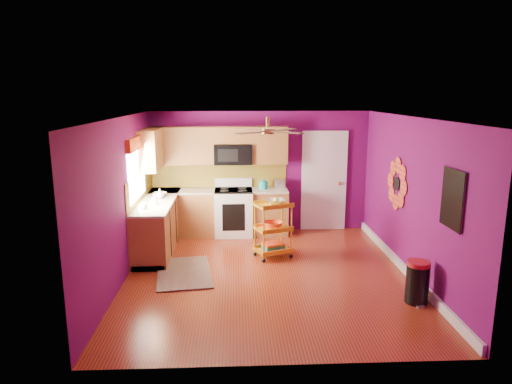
{
  "coord_description": "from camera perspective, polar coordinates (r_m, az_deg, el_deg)",
  "views": [
    {
      "loc": [
        -0.51,
        -6.87,
        2.85
      ],
      "look_at": [
        -0.17,
        0.4,
        1.27
      ],
      "focal_mm": 32.0,
      "sensor_mm": 36.0,
      "label": 1
    }
  ],
  "objects": [
    {
      "name": "ceiling_fan",
      "position": [
        7.11,
        1.48,
        7.7
      ],
      "size": [
        1.01,
        1.01,
        0.26
      ],
      "color": "#BF8C3F",
      "rests_on": "ground"
    },
    {
      "name": "left_window",
      "position": [
        8.18,
        -14.72,
        4.0
      ],
      "size": [
        0.08,
        1.35,
        1.08
      ],
      "color": "white",
      "rests_on": "ground"
    },
    {
      "name": "teal_kettle",
      "position": [
        9.3,
        0.93,
        0.9
      ],
      "size": [
        0.18,
        0.18,
        0.21
      ],
      "color": "teal",
      "rests_on": "lower_cabinets"
    },
    {
      "name": "ground",
      "position": [
        7.45,
        1.5,
        -10.27
      ],
      "size": [
        5.0,
        5.0,
        0.0
      ],
      "primitive_type": "plane",
      "color": "maroon",
      "rests_on": "ground"
    },
    {
      "name": "soap_bottle_b",
      "position": [
        8.64,
        -11.93,
        -0.2
      ],
      "size": [
        0.14,
        0.14,
        0.18
      ],
      "primitive_type": "imported",
      "color": "white",
      "rests_on": "lower_cabinets"
    },
    {
      "name": "counter_cup",
      "position": [
        7.9,
        -13.83,
        -1.76
      ],
      "size": [
        0.12,
        0.12,
        0.1
      ],
      "primitive_type": "imported",
      "color": "white",
      "rests_on": "lower_cabinets"
    },
    {
      "name": "right_wall_art",
      "position": [
        7.21,
        19.7,
        0.26
      ],
      "size": [
        0.04,
        2.74,
        1.04
      ],
      "color": "black",
      "rests_on": "ground"
    },
    {
      "name": "toaster",
      "position": [
        9.42,
        2.95,
        1.06
      ],
      "size": [
        0.22,
        0.15,
        0.18
      ],
      "primitive_type": "cube",
      "color": "beige",
      "rests_on": "lower_cabinets"
    },
    {
      "name": "counter_dish",
      "position": [
        8.85,
        -11.94,
        -0.29
      ],
      "size": [
        0.26,
        0.26,
        0.06
      ],
      "primitive_type": "imported",
      "color": "white",
      "rests_on": "lower_cabinets"
    },
    {
      "name": "room_envelope",
      "position": [
        6.99,
        1.79,
        2.19
      ],
      "size": [
        4.54,
        5.04,
        2.52
      ],
      "color": "#630B58",
      "rests_on": "ground"
    },
    {
      "name": "electric_range",
      "position": [
        9.34,
        -2.81,
        -2.46
      ],
      "size": [
        0.76,
        0.66,
        1.13
      ],
      "color": "white",
      "rests_on": "ground"
    },
    {
      "name": "upper_cabinetry",
      "position": [
        9.13,
        -7.26,
        5.52
      ],
      "size": [
        2.8,
        2.3,
        1.26
      ],
      "color": "brown",
      "rests_on": "ground"
    },
    {
      "name": "trash_can",
      "position": [
        6.79,
        19.52,
        -10.56
      ],
      "size": [
        0.33,
        0.35,
        0.6
      ],
      "color": "black",
      "rests_on": "ground"
    },
    {
      "name": "lower_cabinets",
      "position": [
        9.05,
        -7.86,
        -3.37
      ],
      "size": [
        2.81,
        2.31,
        0.94
      ],
      "color": "brown",
      "rests_on": "ground"
    },
    {
      "name": "soap_bottle_a",
      "position": [
        8.19,
        -12.59,
        -0.93
      ],
      "size": [
        0.08,
        0.08,
        0.18
      ],
      "primitive_type": "imported",
      "color": "#EA3F72",
      "rests_on": "lower_cabinets"
    },
    {
      "name": "shag_rug",
      "position": [
        7.58,
        -8.99,
        -9.91
      ],
      "size": [
        1.03,
        1.49,
        0.02
      ],
      "primitive_type": "cube",
      "rotation": [
        0.0,
        0.0,
        0.14
      ],
      "color": "black",
      "rests_on": "ground"
    },
    {
      "name": "panel_door",
      "position": [
        9.69,
        8.48,
        1.23
      ],
      "size": [
        0.95,
        0.11,
        2.15
      ],
      "color": "white",
      "rests_on": "ground"
    },
    {
      "name": "rolling_cart",
      "position": [
        8.04,
        2.21,
        -4.36
      ],
      "size": [
        0.72,
        0.63,
        1.08
      ],
      "color": "yellow",
      "rests_on": "ground"
    }
  ]
}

